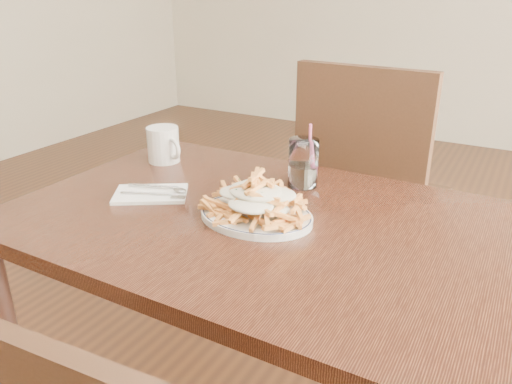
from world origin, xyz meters
The scene contains 8 objects.
table centered at (0.00, 0.00, 0.67)m, with size 1.20×0.80×0.75m.
chair_far centered at (0.05, 0.74, 0.58)m, with size 0.50×0.50×1.03m.
fries_plate centered at (0.01, -0.02, 0.76)m, with size 0.31×0.27×0.02m.
loaded_fries centered at (0.01, -0.02, 0.81)m, with size 0.25×0.20×0.08m.
napkin centered at (-0.31, -0.03, 0.75)m, with size 0.19×0.12×0.01m, color white.
cutlery centered at (-0.31, -0.03, 0.76)m, with size 0.19×0.13×0.01m.
water_glass centered at (0.01, 0.23, 0.81)m, with size 0.08×0.08×0.18m.
coffee_mug centered at (-0.45, 0.20, 0.80)m, with size 0.14×0.10×0.11m.
Camera 1 is at (0.53, -0.96, 1.27)m, focal length 35.00 mm.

